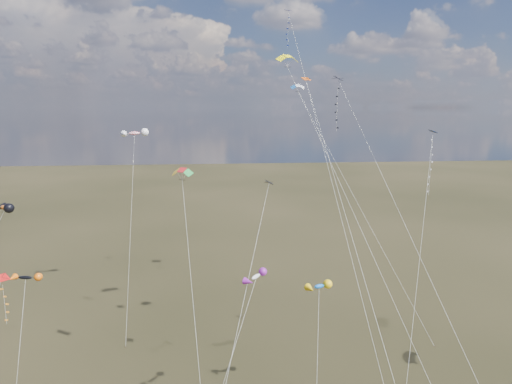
{
  "coord_description": "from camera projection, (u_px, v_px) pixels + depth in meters",
  "views": [
    {
      "loc": [
        -4.72,
        -30.04,
        27.95
      ],
      "look_at": [
        0.0,
        18.0,
        19.0
      ],
      "focal_mm": 32.0,
      "sensor_mm": 36.0,
      "label": 1
    }
  ],
  "objects": [
    {
      "name": "parafoil_blue_white",
      "position": [
        299.0,
        88.0,
        65.26
      ],
      "size": [
        14.54,
        19.27,
        31.59
      ],
      "color": "blue",
      "rests_on": "ground"
    },
    {
      "name": "diamond_navy_tall",
      "position": [
        295.0,
        52.0,
        59.49
      ],
      "size": [
        4.9,
        33.91,
        41.0
      ],
      "color": "#100F43",
      "rests_on": "ground"
    },
    {
      "name": "diamond_black_high",
      "position": [
        347.0,
        122.0,
        46.52
      ],
      "size": [
        8.87,
        26.14,
        31.18
      ],
      "color": "black",
      "rests_on": "ground"
    },
    {
      "name": "parafoil_tricolor",
      "position": [
        182.0,
        172.0,
        44.27
      ],
      "size": [
        3.38,
        13.55,
        22.52
      ],
      "color": "yellow",
      "rests_on": "ground"
    },
    {
      "name": "novelty_redwhite_stripe",
      "position": [
        134.0,
        134.0,
        64.11
      ],
      "size": [
        3.37,
        16.02,
        25.05
      ],
      "color": "red",
      "rests_on": "ground"
    },
    {
      "name": "diamond_red_low",
      "position": [
        1.0,
        308.0,
        38.71
      ],
      "size": [
        3.85,
        11.37,
        13.9
      ],
      "color": "red",
      "rests_on": "ground"
    },
    {
      "name": "novelty_orange_black",
      "position": [
        4.0,
        208.0,
        45.18
      ],
      "size": [
        6.85,
        13.19,
        18.76
      ],
      "color": "orange",
      "rests_on": "ground"
    },
    {
      "name": "diamond_orange_center",
      "position": [
        339.0,
        192.0,
        40.75
      ],
      "size": [
        5.38,
        23.61,
        31.02
      ],
      "color": "#D24F10",
      "rests_on": "ground"
    },
    {
      "name": "diamond_black_mid",
      "position": [
        251.0,
        265.0,
        39.5
      ],
      "size": [
        7.14,
        14.79,
        21.22
      ],
      "color": "black",
      "rests_on": "ground"
    },
    {
      "name": "novelty_black_orange",
      "position": [
        25.0,
        278.0,
        47.78
      ],
      "size": [
        3.26,
        6.98,
        10.88
      ],
      "color": "black",
      "rests_on": "ground"
    },
    {
      "name": "novelty_blue_yellow",
      "position": [
        319.0,
        287.0,
        42.01
      ],
      "size": [
        3.56,
        10.59,
        12.2
      ],
      "color": "blue",
      "rests_on": "ground"
    },
    {
      "name": "parafoil_yellow",
      "position": [
        288.0,
        58.0,
        50.61
      ],
      "size": [
        13.33,
        20.03,
        34.2
      ],
      "color": "#FFEF0B",
      "rests_on": "ground"
    },
    {
      "name": "novelty_white_purple",
      "position": [
        256.0,
        278.0,
        39.31
      ],
      "size": [
        6.97,
        9.67,
        14.02
      ],
      "color": "silver",
      "rests_on": "ground"
    },
    {
      "name": "diamond_navy_right",
      "position": [
        430.0,
        173.0,
        46.6
      ],
      "size": [
        7.35,
        12.34,
        25.71
      ],
      "color": "#0B1F54",
      "rests_on": "ground"
    }
  ]
}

